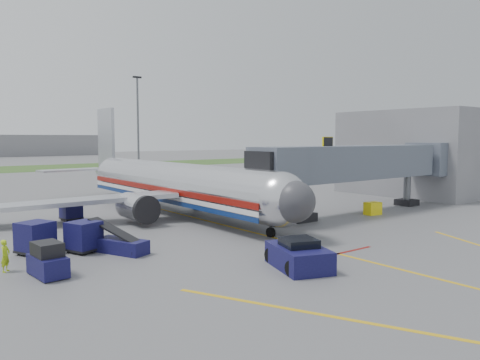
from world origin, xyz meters
TOP-DOWN VIEW (x-y plane):
  - ground at (0.00, 0.00)m, footprint 400.00×400.00m
  - grass_strip at (0.00, 90.00)m, footprint 300.00×25.00m
  - apron_markings at (0.00, -7.40)m, footprint 21.52×50.00m
  - airliner at (0.00, 15.25)m, footprint 32.10×35.67m
  - jet_bridge at (12.86, 5.00)m, footprint 25.30×4.00m
  - terminal at (30.00, 10.00)m, footprint 10.00×16.00m
  - light_mast_right at (25.00, 75.00)m, footprint 2.00×0.44m
  - pushback_tug at (-4.00, -4.74)m, footprint 3.44×4.35m
  - baggage_tug at (-14.78, 1.80)m, footprint 1.48×2.53m
  - baggage_cart_a at (-11.65, 5.63)m, footprint 2.19×2.19m
  - baggage_cart_b at (-14.07, 6.88)m, footprint 2.32×2.32m
  - baggage_cart_c at (-8.71, 17.13)m, footprint 1.65×1.65m
  - belt_loader at (-10.02, 4.04)m, footprint 2.55×4.05m
  - ground_power_cart at (13.38, 3.49)m, footprint 1.51×1.11m
  - ramp_worker at (-16.26, 3.90)m, footprint 0.70×0.71m

SIDE VIEW (x-z plane):
  - ground at x=0.00m, z-range 0.00..0.00m
  - apron_markings at x=0.00m, z-range 0.00..0.01m
  - grass_strip at x=0.00m, z-range 0.00..0.01m
  - belt_loader at x=-10.02m, z-range -0.49..1.45m
  - ground_power_cart at x=13.38m, z-range -0.01..1.11m
  - pushback_tug at x=-4.00m, z-range -0.13..1.45m
  - baggage_tug at x=-14.78m, z-range -0.10..1.60m
  - ramp_worker at x=-16.26m, z-range 0.00..1.66m
  - baggage_cart_c at x=-8.71m, z-range 0.02..1.65m
  - baggage_cart_a at x=-11.65m, z-range 0.02..1.84m
  - baggage_cart_b at x=-14.07m, z-range 0.02..1.92m
  - airliner at x=0.00m, z-range -2.48..7.77m
  - jet_bridge at x=12.86m, z-range 1.02..7.92m
  - terminal at x=30.00m, z-range 0.00..10.00m
  - light_mast_right at x=25.00m, z-range 0.58..20.98m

